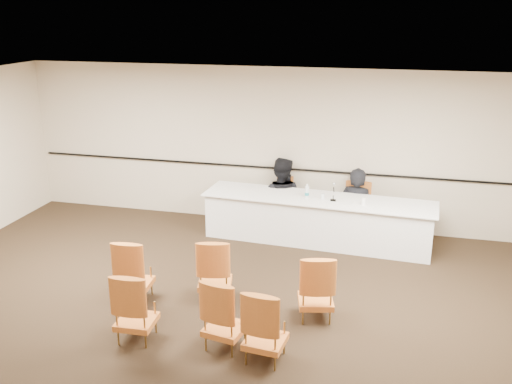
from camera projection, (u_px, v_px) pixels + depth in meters
The scene contains 20 objects.
floor at pixel (211, 326), 7.57m from camera, with size 10.00×10.00×0.00m, color black.
ceiling at pixel (205, 100), 6.64m from camera, with size 10.00×10.00×0.00m, color white.
wall_back at pixel (276, 147), 10.79m from camera, with size 10.00×0.04×3.00m, color beige.
wall_rail at pixel (276, 168), 10.88m from camera, with size 9.80×0.04×0.03m, color black.
panel_table at pixel (317, 220), 10.17m from camera, with size 4.09×0.94×0.82m, color silver, non-canonical shape.
panelist_main at pixel (356, 215), 10.55m from camera, with size 0.65×0.43×1.79m, color black.
panelist_main_chair at pixel (356, 209), 10.52m from camera, with size 0.50×0.50×0.95m, color #AA571E, non-canonical shape.
panelist_second at pixel (281, 202), 10.94m from camera, with size 0.86×0.67×1.78m, color black.
panelist_second_chair at pixel (281, 201), 10.93m from camera, with size 0.50×0.50×0.95m, color #AA571E, non-canonical shape.
papers at pixel (345, 202), 9.82m from camera, with size 0.30×0.22×0.00m, color white.
microphone at pixel (333, 193), 9.86m from camera, with size 0.10×0.21×0.29m, color black, non-canonical shape.
water_bottle at pixel (307, 191), 10.03m from camera, with size 0.08×0.08×0.25m, color #187B86, non-canonical shape.
drinking_glass at pixel (323, 197), 9.97m from camera, with size 0.06×0.06×0.10m, color silver.
coffee_cup at pixel (364, 202), 9.68m from camera, with size 0.08×0.08×0.12m, color white.
aud_chair_front_left at pixel (134, 269), 8.11m from camera, with size 0.50×0.50×0.95m, color #AA571E, non-canonical shape.
aud_chair_front_mid at pixel (215, 269), 8.13m from camera, with size 0.50×0.50×0.95m, color #AA571E, non-canonical shape.
aud_chair_front_right at pixel (316, 286), 7.63m from camera, with size 0.50×0.50×0.95m, color #AA571E, non-canonical shape.
aud_chair_back_left at pixel (136, 306), 7.13m from camera, with size 0.50×0.50×0.95m, color #AA571E, non-canonical shape.
aud_chair_back_mid at pixel (225, 313), 6.96m from camera, with size 0.50×0.50×0.95m, color #AA571E, non-canonical shape.
aud_chair_back_right at pixel (265, 324), 6.71m from camera, with size 0.50×0.50×0.95m, color #AA571E, non-canonical shape.
Camera 1 is at (2.20, -6.30, 4.04)m, focal length 40.00 mm.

